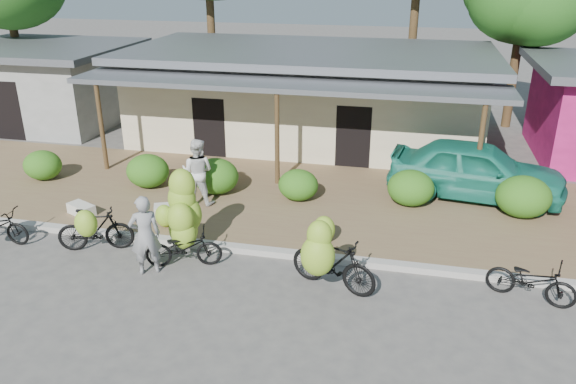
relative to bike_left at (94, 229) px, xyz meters
name	(u,v)px	position (x,y,z in m)	size (l,w,h in m)	color
ground	(206,298)	(3.15, -1.28, -0.58)	(100.00, 100.00, 0.00)	#504D4A
sidewalk	(268,199)	(3.15, 3.72, -0.52)	(60.00, 6.00, 0.12)	brown
curb	(236,248)	(3.15, 0.72, -0.51)	(60.00, 0.25, 0.15)	#A8A399
shop_main	(308,94)	(3.15, 9.65, 1.14)	(13.00, 8.50, 3.35)	beige
shop_grey	(43,83)	(-7.85, 9.71, 1.03)	(7.00, 6.00, 3.15)	#9B9B96
hedge_0	(43,165)	(-3.83, 3.59, -0.02)	(1.14, 1.02, 0.89)	#2F6316
hedge_1	(148,171)	(-0.46, 3.72, 0.02)	(1.25, 1.12, 0.97)	#2F6316
hedge_2	(216,176)	(1.63, 3.70, 0.04)	(1.30, 1.17, 1.02)	#2F6316
hedge_3	(298,185)	(4.01, 3.75, -0.03)	(1.11, 1.00, 0.86)	#2F6316
hedge_4	(411,188)	(7.03, 4.07, 0.02)	(1.25, 1.13, 0.98)	#2F6316
hedge_5	(523,197)	(9.87, 3.96, 0.08)	(1.39, 1.25, 1.08)	#2F6316
bike_left	(94,229)	(0.00, 0.00, 0.00)	(1.81, 1.34, 1.31)	black
bike_center	(184,225)	(2.15, 0.13, 0.26)	(1.78, 1.36, 2.09)	black
bike_right	(329,260)	(5.53, -0.51, 0.16)	(1.99, 1.48, 1.78)	black
bike_far_right	(531,280)	(9.48, 0.08, -0.14)	(1.81, 1.07, 0.90)	black
loose_banana_a	(165,216)	(1.11, 1.34, -0.17)	(0.47, 0.40, 0.59)	#94BD2F
loose_banana_b	(178,216)	(1.47, 1.33, -0.13)	(0.53, 0.45, 0.66)	#94BD2F
loose_banana_c	(324,229)	(5.11, 1.41, -0.13)	(0.53, 0.45, 0.66)	#94BD2F
sack_near	(171,210)	(0.99, 1.99, -0.31)	(0.85, 0.40, 0.30)	beige
sack_far	(81,209)	(-1.33, 1.55, -0.32)	(0.75, 0.38, 0.28)	beige
vendor	(145,235)	(1.60, -0.61, 0.32)	(0.66, 0.43, 1.80)	gray
bystander	(198,172)	(1.41, 2.92, 0.45)	(0.89, 0.69, 1.82)	silver
teal_van	(476,170)	(8.76, 5.03, 0.34)	(1.90, 4.72, 1.61)	#1C7F68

